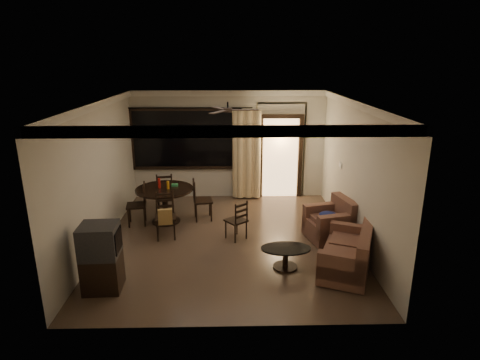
{
  "coord_description": "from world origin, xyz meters",
  "views": [
    {
      "loc": [
        0.06,
        -7.49,
        3.58
      ],
      "look_at": [
        0.23,
        0.2,
        1.23
      ],
      "focal_mm": 30.0,
      "sensor_mm": 36.0,
      "label": 1
    }
  ],
  "objects_px": {
    "dining_chair_south": "(166,224)",
    "dining_chair_north": "(165,198)",
    "dining_table": "(165,196)",
    "dining_chair_east": "(203,208)",
    "side_chair": "(236,227)",
    "tv_cabinet": "(101,258)",
    "coffee_table": "(286,254)",
    "sofa": "(350,255)",
    "armchair": "(332,223)",
    "dining_chair_west": "(138,212)"
  },
  "relations": [
    {
      "from": "dining_chair_east",
      "to": "side_chair",
      "type": "xyz_separation_m",
      "value": [
        0.76,
        -1.07,
        -0.03
      ]
    },
    {
      "from": "dining_chair_east",
      "to": "dining_chair_north",
      "type": "bearing_deg",
      "value": 46.76
    },
    {
      "from": "dining_table",
      "to": "dining_chair_south",
      "type": "distance_m",
      "value": 0.92
    },
    {
      "from": "dining_chair_east",
      "to": "tv_cabinet",
      "type": "relative_size",
      "value": 0.86
    },
    {
      "from": "dining_chair_west",
      "to": "armchair",
      "type": "distance_m",
      "value": 4.23
    },
    {
      "from": "dining_chair_north",
      "to": "dining_table",
      "type": "bearing_deg",
      "value": 90.1
    },
    {
      "from": "tv_cabinet",
      "to": "sofa",
      "type": "relative_size",
      "value": 0.68
    },
    {
      "from": "dining_chair_east",
      "to": "coffee_table",
      "type": "relative_size",
      "value": 1.08
    },
    {
      "from": "dining_chair_west",
      "to": "tv_cabinet",
      "type": "distance_m",
      "value": 2.64
    },
    {
      "from": "dining_chair_east",
      "to": "dining_chair_south",
      "type": "xyz_separation_m",
      "value": [
        -0.69,
        -0.98,
        0.02
      ]
    },
    {
      "from": "sofa",
      "to": "armchair",
      "type": "relative_size",
      "value": 1.61
    },
    {
      "from": "dining_table",
      "to": "sofa",
      "type": "distance_m",
      "value": 4.22
    },
    {
      "from": "dining_chair_east",
      "to": "side_chair",
      "type": "bearing_deg",
      "value": -153.51
    },
    {
      "from": "dining_chair_north",
      "to": "tv_cabinet",
      "type": "bearing_deg",
      "value": 73.66
    },
    {
      "from": "dining_table",
      "to": "dining_chair_south",
      "type": "xyz_separation_m",
      "value": [
        0.13,
        -0.85,
        -0.32
      ]
    },
    {
      "from": "dining_table",
      "to": "dining_chair_south",
      "type": "relative_size",
      "value": 1.34
    },
    {
      "from": "tv_cabinet",
      "to": "dining_chair_south",
      "type": "bearing_deg",
      "value": 67.1
    },
    {
      "from": "dining_table",
      "to": "armchair",
      "type": "height_order",
      "value": "dining_table"
    },
    {
      "from": "dining_table",
      "to": "dining_chair_east",
      "type": "bearing_deg",
      "value": 9.05
    },
    {
      "from": "sofa",
      "to": "dining_table",
      "type": "bearing_deg",
      "value": 169.81
    },
    {
      "from": "dining_chair_east",
      "to": "tv_cabinet",
      "type": "height_order",
      "value": "tv_cabinet"
    },
    {
      "from": "dining_chair_north",
      "to": "tv_cabinet",
      "type": "xyz_separation_m",
      "value": [
        -0.45,
        -3.53,
        0.28
      ]
    },
    {
      "from": "tv_cabinet",
      "to": "armchair",
      "type": "height_order",
      "value": "tv_cabinet"
    },
    {
      "from": "dining_table",
      "to": "dining_chair_south",
      "type": "bearing_deg",
      "value": -80.98
    },
    {
      "from": "tv_cabinet",
      "to": "dining_chair_north",
      "type": "bearing_deg",
      "value": 80.21
    },
    {
      "from": "sofa",
      "to": "armchair",
      "type": "height_order",
      "value": "armchair"
    },
    {
      "from": "armchair",
      "to": "coffee_table",
      "type": "bearing_deg",
      "value": -147.45
    },
    {
      "from": "armchair",
      "to": "dining_chair_north",
      "type": "bearing_deg",
      "value": 140.35
    },
    {
      "from": "armchair",
      "to": "tv_cabinet",
      "type": "bearing_deg",
      "value": -170.61
    },
    {
      "from": "armchair",
      "to": "coffee_table",
      "type": "distance_m",
      "value": 1.59
    },
    {
      "from": "dining_chair_north",
      "to": "dining_chair_south",
      "type": "bearing_deg",
      "value": 90.0
    },
    {
      "from": "dining_chair_south",
      "to": "dining_chair_north",
      "type": "relative_size",
      "value": 1.0
    },
    {
      "from": "dining_chair_west",
      "to": "dining_chair_east",
      "type": "bearing_deg",
      "value": 91.4
    },
    {
      "from": "dining_chair_south",
      "to": "dining_chair_north",
      "type": "distance_m",
      "value": 1.64
    },
    {
      "from": "dining_chair_west",
      "to": "dining_chair_east",
      "type": "relative_size",
      "value": 1.0
    },
    {
      "from": "dining_chair_north",
      "to": "coffee_table",
      "type": "xyz_separation_m",
      "value": [
        2.57,
        -2.92,
        -0.02
      ]
    },
    {
      "from": "dining_chair_north",
      "to": "sofa",
      "type": "distance_m",
      "value": 4.77
    },
    {
      "from": "dining_table",
      "to": "armchair",
      "type": "distance_m",
      "value": 3.68
    },
    {
      "from": "tv_cabinet",
      "to": "dining_table",
      "type": "bearing_deg",
      "value": 75.69
    },
    {
      "from": "armchair",
      "to": "side_chair",
      "type": "height_order",
      "value": "armchair"
    },
    {
      "from": "tv_cabinet",
      "to": "sofa",
      "type": "bearing_deg",
      "value": 4.08
    },
    {
      "from": "dining_table",
      "to": "dining_chair_east",
      "type": "height_order",
      "value": "dining_table"
    },
    {
      "from": "dining_chair_east",
      "to": "side_chair",
      "type": "distance_m",
      "value": 1.31
    },
    {
      "from": "dining_chair_east",
      "to": "sofa",
      "type": "relative_size",
      "value": 0.58
    },
    {
      "from": "dining_table",
      "to": "dining_chair_east",
      "type": "distance_m",
      "value": 0.9
    },
    {
      "from": "coffee_table",
      "to": "tv_cabinet",
      "type": "bearing_deg",
      "value": -168.49
    },
    {
      "from": "dining_chair_west",
      "to": "dining_chair_south",
      "type": "xyz_separation_m",
      "value": [
        0.74,
        -0.71,
        0.02
      ]
    },
    {
      "from": "dining_chair_south",
      "to": "tv_cabinet",
      "type": "relative_size",
      "value": 0.86
    },
    {
      "from": "dining_chair_south",
      "to": "side_chair",
      "type": "height_order",
      "value": "dining_chair_south"
    },
    {
      "from": "dining_chair_west",
      "to": "sofa",
      "type": "relative_size",
      "value": 0.58
    }
  ]
}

